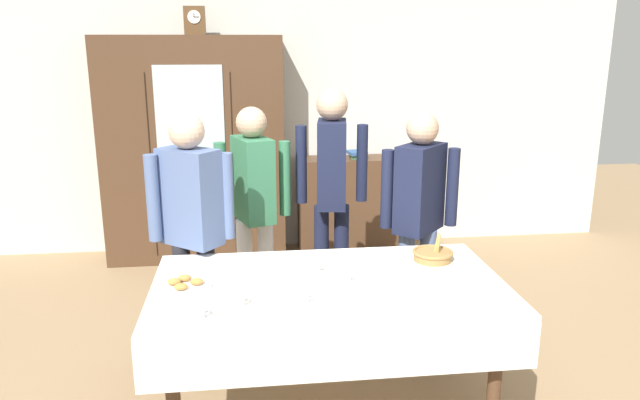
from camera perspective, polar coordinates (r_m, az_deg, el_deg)
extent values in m
plane|color=#997A56|center=(3.77, 0.38, -17.09)|extent=(12.00, 12.00, 0.00)
cube|color=silver|center=(5.87, -2.88, 8.56)|extent=(6.40, 0.10, 2.70)
cylinder|color=#4C3321|center=(3.09, -13.72, -17.67)|extent=(0.07, 0.07, 0.71)
cylinder|color=#4C3321|center=(3.29, 16.22, -15.66)|extent=(0.07, 0.07, 0.71)
cylinder|color=#4C3321|center=(3.76, -12.38, -11.36)|extent=(0.07, 0.07, 0.71)
cylinder|color=#4C3321|center=(3.92, 11.85, -10.15)|extent=(0.07, 0.07, 0.71)
cube|color=white|center=(3.26, 0.85, -8.03)|extent=(1.87, 1.05, 0.03)
cube|color=white|center=(2.85, 2.29, -14.63)|extent=(1.87, 0.01, 0.24)
cube|color=#4C3321|center=(5.63, -11.82, 4.59)|extent=(1.62, 0.45, 2.04)
cube|color=silver|center=(5.35, -12.25, 8.46)|extent=(0.58, 0.01, 0.73)
cube|color=black|center=(5.47, -15.68, 2.97)|extent=(0.01, 0.01, 1.63)
cube|color=black|center=(5.41, -8.19, 3.24)|extent=(0.01, 0.01, 1.63)
cube|color=brown|center=(5.55, -11.76, 16.28)|extent=(0.18, 0.10, 0.24)
cylinder|color=white|center=(5.49, -11.83, 16.59)|extent=(0.11, 0.01, 0.11)
cube|color=black|center=(5.49, -11.84, 16.75)|extent=(0.00, 0.00, 0.04)
cube|color=black|center=(5.49, -11.62, 16.61)|extent=(0.05, 0.00, 0.00)
cube|color=#4C3321|center=(5.88, 3.43, -0.35)|extent=(1.12, 0.35, 0.91)
cube|color=#3D754C|center=(5.77, 3.51, 4.18)|extent=(0.13, 0.17, 0.03)
cube|color=#2D5184|center=(5.76, 3.51, 4.49)|extent=(0.18, 0.21, 0.03)
cylinder|color=white|center=(3.26, 2.29, -7.67)|extent=(0.13, 0.13, 0.01)
cylinder|color=white|center=(3.25, 2.30, -7.16)|extent=(0.08, 0.08, 0.05)
torus|color=white|center=(3.25, 2.96, -7.08)|extent=(0.04, 0.01, 0.04)
cylinder|color=white|center=(3.00, -7.79, -9.88)|extent=(0.13, 0.13, 0.01)
cylinder|color=white|center=(2.99, -7.81, -9.33)|extent=(0.08, 0.08, 0.05)
torus|color=white|center=(2.98, -7.07, -9.26)|extent=(0.04, 0.01, 0.04)
cylinder|color=white|center=(3.01, -1.71, -9.62)|extent=(0.13, 0.13, 0.01)
cylinder|color=white|center=(3.00, -1.72, -9.08)|extent=(0.08, 0.08, 0.05)
torus|color=white|center=(3.00, -0.99, -8.99)|extent=(0.04, 0.01, 0.04)
cylinder|color=white|center=(2.90, -11.53, -10.91)|extent=(0.13, 0.13, 0.01)
cylinder|color=white|center=(2.89, -11.56, -10.35)|extent=(0.08, 0.08, 0.05)
torus|color=white|center=(2.89, -10.80, -10.29)|extent=(0.04, 0.01, 0.04)
cylinder|color=#47230F|center=(2.88, -11.58, -9.96)|extent=(0.06, 0.06, 0.01)
cylinder|color=white|center=(3.38, -0.63, -6.81)|extent=(0.13, 0.13, 0.01)
cylinder|color=white|center=(3.37, -0.64, -6.31)|extent=(0.08, 0.08, 0.05)
torus|color=white|center=(3.37, 0.01, -6.24)|extent=(0.04, 0.01, 0.04)
cylinder|color=#9E7542|center=(3.61, 10.60, -5.25)|extent=(0.22, 0.22, 0.05)
torus|color=#9E7542|center=(3.60, 10.62, -4.87)|extent=(0.24, 0.24, 0.02)
cylinder|color=tan|center=(3.58, 11.13, -4.17)|extent=(0.02, 0.03, 0.12)
cylinder|color=tan|center=(3.60, 11.11, -4.10)|extent=(0.02, 0.03, 0.12)
cylinder|color=tan|center=(3.61, 10.99, -4.03)|extent=(0.04, 0.03, 0.12)
cylinder|color=white|center=(3.26, -12.61, -7.98)|extent=(0.28, 0.28, 0.01)
ellipsoid|color=#BC7F3D|center=(3.25, -11.57, -7.57)|extent=(0.07, 0.05, 0.04)
ellipsoid|color=#BC7F3D|center=(3.31, -12.69, -7.20)|extent=(0.07, 0.05, 0.04)
ellipsoid|color=#BC7F3D|center=(3.27, -13.63, -7.51)|extent=(0.07, 0.05, 0.04)
ellipsoid|color=#BC7F3D|center=(3.20, -13.03, -7.99)|extent=(0.07, 0.05, 0.04)
cube|color=silver|center=(3.53, -12.17, -6.22)|extent=(0.10, 0.01, 0.00)
ellipsoid|color=silver|center=(3.52, -11.27, -6.18)|extent=(0.03, 0.02, 0.01)
cube|color=silver|center=(3.15, 8.59, -8.67)|extent=(0.10, 0.01, 0.00)
ellipsoid|color=silver|center=(3.17, 9.57, -8.57)|extent=(0.03, 0.02, 0.01)
cube|color=silver|center=(3.17, -7.85, -8.48)|extent=(0.10, 0.01, 0.00)
ellipsoid|color=silver|center=(3.17, -6.85, -8.42)|extent=(0.03, 0.02, 0.01)
cylinder|color=#232328|center=(3.95, -12.72, -9.45)|extent=(0.11, 0.11, 0.79)
cylinder|color=#232328|center=(3.94, -10.52, -9.41)|extent=(0.11, 0.11, 0.79)
cube|color=slate|center=(3.72, -12.17, 0.27)|extent=(0.41, 0.38, 0.59)
sphere|color=#DBB293|center=(3.64, -12.52, 6.39)|extent=(0.21, 0.21, 0.21)
cylinder|color=slate|center=(3.75, -15.52, 0.17)|extent=(0.08, 0.08, 0.53)
cylinder|color=slate|center=(3.70, -8.79, 0.38)|extent=(0.08, 0.08, 0.53)
cylinder|color=#191E38|center=(4.52, 0.13, -5.62)|extent=(0.11, 0.11, 0.83)
cylinder|color=#191E38|center=(4.54, 2.02, -5.54)|extent=(0.11, 0.11, 0.83)
cube|color=#191E38|center=(4.33, 1.12, 3.44)|extent=(0.25, 0.39, 0.62)
sphere|color=tan|center=(4.26, 1.15, 9.01)|extent=(0.22, 0.22, 0.22)
cylinder|color=#191E38|center=(4.30, -1.78, 3.37)|extent=(0.08, 0.08, 0.56)
cylinder|color=#191E38|center=(4.36, 3.99, 3.50)|extent=(0.08, 0.08, 0.56)
cylinder|color=slate|center=(4.19, 8.04, -7.90)|extent=(0.11, 0.11, 0.77)
cylinder|color=slate|center=(4.23, 10.03, -7.77)|extent=(0.11, 0.11, 0.77)
cube|color=#191E38|center=(4.00, 9.43, 1.11)|extent=(0.39, 0.40, 0.58)
sphere|color=tan|center=(3.92, 9.67, 6.69)|extent=(0.21, 0.21, 0.21)
cylinder|color=#191E38|center=(3.94, 6.35, 1.02)|extent=(0.08, 0.08, 0.52)
cylinder|color=#191E38|center=(4.06, 12.41, 1.18)|extent=(0.08, 0.08, 0.52)
cylinder|color=silver|center=(4.39, -7.08, -6.73)|extent=(0.11, 0.11, 0.77)
cylinder|color=silver|center=(4.39, -5.11, -6.67)|extent=(0.11, 0.11, 0.77)
cube|color=#33704C|center=(4.19, -6.35, 1.95)|extent=(0.31, 0.41, 0.58)
sphere|color=tan|center=(4.12, -6.51, 7.32)|extent=(0.21, 0.21, 0.21)
cylinder|color=#33704C|center=(4.19, -9.36, 1.86)|extent=(0.08, 0.08, 0.52)
cylinder|color=#33704C|center=(4.20, -3.34, 2.04)|extent=(0.08, 0.08, 0.52)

